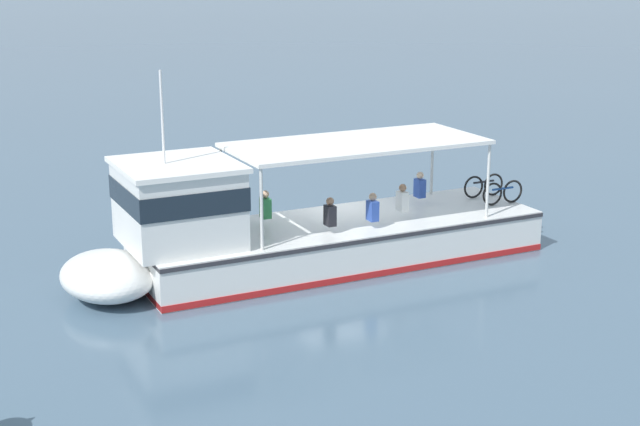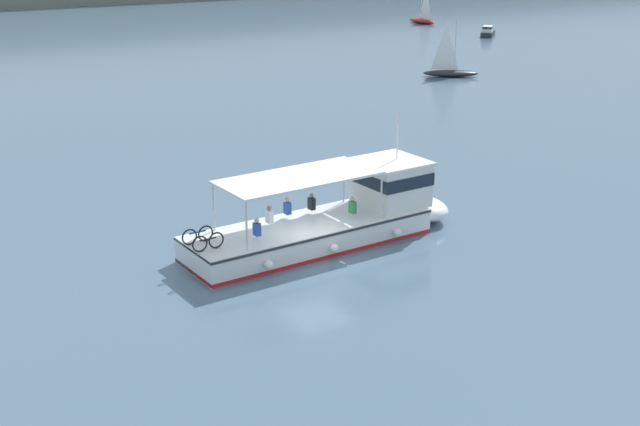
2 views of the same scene
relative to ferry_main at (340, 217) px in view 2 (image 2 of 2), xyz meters
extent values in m
plane|color=slate|center=(-2.10, -1.63, -1.02)|extent=(400.00, 400.00, 0.00)
cube|color=white|center=(-1.61, -0.10, -0.47)|extent=(10.98, 3.89, 1.10)
ellipsoid|color=white|center=(4.58, 0.30, -0.47)|extent=(2.38, 3.08, 1.01)
cube|color=red|center=(-1.61, -0.10, -0.92)|extent=(10.99, 3.93, 0.16)
cube|color=#2D2D33|center=(-1.61, -0.10, 0.00)|extent=(10.99, 3.95, 0.10)
cube|color=white|center=(2.78, 0.18, 1.03)|extent=(2.77, 2.88, 1.90)
cube|color=#19232D|center=(2.78, 0.18, 1.37)|extent=(2.81, 2.95, 0.56)
cube|color=white|center=(2.78, 0.18, 2.04)|extent=(2.94, 3.05, 0.12)
cube|color=white|center=(-2.06, -0.13, 2.13)|extent=(6.88, 3.37, 0.10)
cylinder|color=silver|center=(1.10, 1.44, 1.08)|extent=(0.08, 0.08, 2.00)
cylinder|color=silver|center=(1.27, -1.28, 1.08)|extent=(0.08, 0.08, 2.00)
cylinder|color=silver|center=(-5.39, 1.02, 1.08)|extent=(0.08, 0.08, 2.00)
cylinder|color=silver|center=(-5.22, -1.70, 1.08)|extent=(0.08, 0.08, 2.00)
cylinder|color=silver|center=(3.08, 0.20, 3.20)|extent=(0.06, 0.06, 2.20)
sphere|color=white|center=(1.90, -1.66, -0.52)|extent=(0.36, 0.36, 0.36)
sphere|color=white|center=(-1.40, -1.87, -0.52)|extent=(0.36, 0.36, 0.36)
sphere|color=white|center=(-4.49, -2.07, -0.52)|extent=(0.36, 0.36, 0.36)
torus|color=black|center=(-6.18, 0.06, 0.41)|extent=(0.66, 0.10, 0.66)
torus|color=black|center=(-6.88, 0.01, 0.41)|extent=(0.66, 0.10, 0.66)
cylinder|color=#1E478C|center=(-6.53, 0.03, 0.53)|extent=(0.70, 0.10, 0.06)
torus|color=black|center=(-6.12, -0.84, 0.41)|extent=(0.66, 0.10, 0.66)
torus|color=black|center=(-6.82, -0.89, 0.41)|extent=(0.66, 0.10, 0.66)
cylinder|color=#232328|center=(-6.47, -0.87, 0.53)|extent=(0.70, 0.10, 0.06)
cube|color=#2D4CA5|center=(-4.38, -0.87, 0.54)|extent=(0.24, 0.33, 0.52)
sphere|color=beige|center=(-4.38, -0.87, 0.91)|extent=(0.20, 0.20, 0.20)
cube|color=white|center=(-3.27, 0.22, 0.54)|extent=(0.24, 0.33, 0.52)
sphere|color=#9E7051|center=(-3.27, 0.22, 0.91)|extent=(0.20, 0.20, 0.20)
cube|color=#2D4CA5|center=(-2.12, 0.78, 0.54)|extent=(0.24, 0.33, 0.52)
sphere|color=tan|center=(-2.12, 0.78, 0.91)|extent=(0.20, 0.20, 0.20)
cube|color=black|center=(-0.94, 0.78, 0.54)|extent=(0.24, 0.33, 0.52)
sphere|color=#9E7051|center=(-0.94, 0.78, 0.91)|extent=(0.20, 0.20, 0.20)
cube|color=#338C4C|center=(0.33, -0.51, 0.54)|extent=(0.24, 0.33, 0.52)
sphere|color=tan|center=(0.33, -0.51, 0.91)|extent=(0.20, 0.20, 0.20)
ellipsoid|color=maroon|center=(51.14, 62.04, -0.72)|extent=(1.70, 4.88, 0.60)
cylinder|color=silver|center=(51.12, 62.34, 1.98)|extent=(0.08, 0.08, 4.80)
pyramid|color=white|center=(51.20, 61.49, 1.67)|extent=(0.17, 1.70, 4.08)
ellipsoid|color=#232328|center=(29.27, 28.86, -0.72)|extent=(4.77, 3.83, 0.60)
cylinder|color=silver|center=(29.52, 28.69, 1.98)|extent=(0.08, 0.08, 4.80)
pyramid|color=white|center=(28.79, 29.14, 1.67)|extent=(1.45, 1.00, 4.08)
cube|color=#232328|center=(50.07, 47.82, -0.74)|extent=(3.54, 3.38, 0.56)
cube|color=white|center=(49.61, 47.39, -0.11)|extent=(1.90, 1.86, 0.70)
cube|color=#19232D|center=(49.61, 47.39, 0.07)|extent=(1.92, 1.88, 0.28)
cylinder|color=green|center=(8.04, 6.39, -0.57)|extent=(0.70, 0.70, 0.90)
cone|color=green|center=(8.04, 6.39, 0.13)|extent=(0.42, 0.42, 0.50)
camera|label=1|loc=(7.83, 21.33, 6.84)|focal=51.92mm
camera|label=2|loc=(-18.04, -29.06, 12.17)|focal=47.38mm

